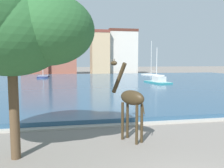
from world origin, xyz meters
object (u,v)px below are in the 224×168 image
at_px(giraffe_statue, 130,99).
at_px(sailboat_white, 151,75).
at_px(sailboat_navy, 43,77).
at_px(sailboat_teal, 157,82).
at_px(shade_tree, 4,28).

height_order(giraffe_statue, sailboat_white, sailboat_white).
distance_m(giraffe_statue, sailboat_navy, 42.39).
xyz_separation_m(sailboat_teal, shade_tree, (-16.96, -26.74, 4.83)).
xyz_separation_m(sailboat_teal, sailboat_navy, (-19.83, 16.11, -0.08)).
bearing_deg(shade_tree, sailboat_navy, 93.83).
distance_m(giraffe_statue, sailboat_teal, 27.95).
bearing_deg(sailboat_white, shade_tree, -116.53).
distance_m(sailboat_navy, sailboat_white, 26.23).
bearing_deg(sailboat_navy, shade_tree, -86.17).
height_order(sailboat_navy, sailboat_white, sailboat_white).
relative_size(sailboat_teal, sailboat_white, 0.70).
xyz_separation_m(sailboat_teal, sailboat_white, (6.17, 19.59, -0.14)).
height_order(sailboat_teal, shade_tree, shade_tree).
distance_m(sailboat_white, shade_tree, 52.02).
xyz_separation_m(giraffe_statue, sailboat_white, (17.66, 45.01, -1.78)).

